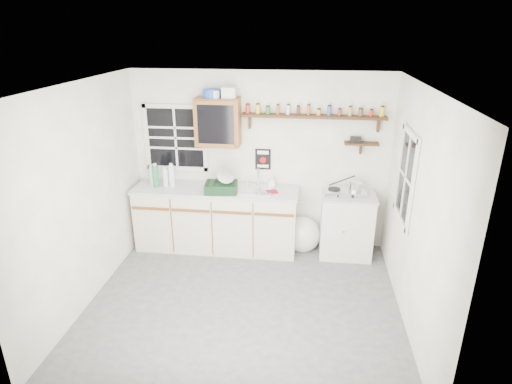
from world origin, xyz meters
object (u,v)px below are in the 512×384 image
main_cabinet (217,218)px  right_cabinet (346,224)px  hotplate (344,192)px  spice_shelf (313,115)px  dish_rack (222,185)px  upper_cabinet (218,122)px

main_cabinet → right_cabinet: size_ratio=2.54×
hotplate → spice_shelf: bearing=151.1°
main_cabinet → spice_shelf: bearing=9.3°
right_cabinet → hotplate: 0.49m
spice_shelf → dish_rack: (-1.18, -0.33, -0.91)m
dish_rack → hotplate: 1.66m
main_cabinet → right_cabinet: 1.84m
right_cabinet → hotplate: bearing=-161.9°
main_cabinet → right_cabinet: bearing=0.8°
right_cabinet → dish_rack: 1.81m
right_cabinet → spice_shelf: bearing=160.7°
upper_cabinet → spice_shelf: size_ratio=0.34×
spice_shelf → hotplate: (0.47, -0.21, -0.99)m
upper_cabinet → dish_rack: size_ratio=1.41×
dish_rack → hotplate: (1.65, 0.12, -0.08)m
upper_cabinet → spice_shelf: upper_cabinet is taller
spice_shelf → main_cabinet: bearing=-170.7°
right_cabinet → main_cabinet: bearing=-179.2°
main_cabinet → dish_rack: dish_rack is taller
right_cabinet → spice_shelf: size_ratio=0.48×
right_cabinet → dish_rack: bearing=-175.2°
main_cabinet → dish_rack: bearing=-43.7°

